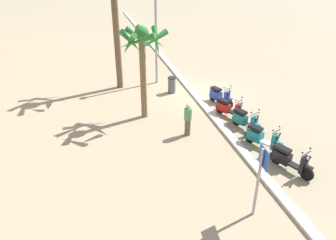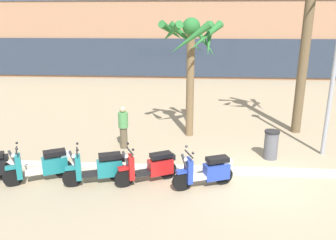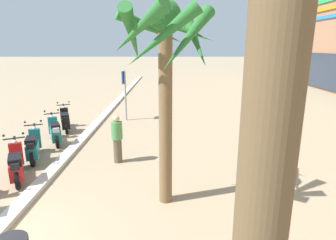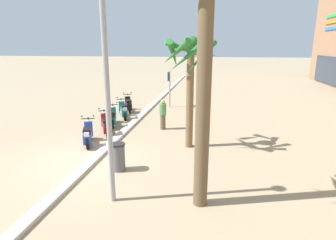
{
  "view_description": "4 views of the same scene",
  "coord_description": "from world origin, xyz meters",
  "px_view_note": "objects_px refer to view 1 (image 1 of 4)",
  "views": [
    {
      "loc": [
        -16.24,
        6.08,
        7.22
      ],
      "look_at": [
        -4.54,
        3.07,
        0.96
      ],
      "focal_mm": 34.34,
      "sensor_mm": 36.0,
      "label": 1
    },
    {
      "loc": [
        -2.05,
        -8.8,
        4.38
      ],
      "look_at": [
        -2.82,
        2.47,
        0.95
      ],
      "focal_mm": 35.73,
      "sensor_mm": 36.0,
      "label": 2
    },
    {
      "loc": [
        3.9,
        3.7,
        3.52
      ],
      "look_at": [
        -5.12,
        3.69,
        1.16
      ],
      "focal_mm": 30.13,
      "sensor_mm": 36.0,
      "label": 3
    },
    {
      "loc": [
        8.86,
        4.57,
        4.05
      ],
      "look_at": [
        -2.77,
        2.64,
        0.91
      ],
      "focal_mm": 29.8,
      "sensor_mm": 36.0,
      "label": 4
    }
  ],
  "objects_px": {
    "scooter_black_far_back": "(289,159)",
    "litter_bin": "(172,85)",
    "scooter_teal_mid_rear": "(244,120)",
    "palm_tree_mid_walkway": "(142,48)",
    "palm_tree_by_mall_entrance": "(114,2)",
    "pedestrian_by_palm_tree": "(188,119)",
    "scooter_blue_mid_centre": "(219,96)",
    "street_lamp": "(156,23)",
    "crossing_sign": "(260,175)",
    "scooter_teal_second_in_line": "(261,137)",
    "scooter_red_gap_after_mid": "(228,108)"
  },
  "relations": [
    {
      "from": "scooter_black_far_back",
      "to": "scooter_blue_mid_centre",
      "type": "relative_size",
      "value": 1.04
    },
    {
      "from": "scooter_red_gap_after_mid",
      "to": "street_lamp",
      "type": "bearing_deg",
      "value": 23.22
    },
    {
      "from": "scooter_teal_second_in_line",
      "to": "scooter_red_gap_after_mid",
      "type": "bearing_deg",
      "value": 2.57
    },
    {
      "from": "palm_tree_by_mall_entrance",
      "to": "pedestrian_by_palm_tree",
      "type": "height_order",
      "value": "palm_tree_by_mall_entrance"
    },
    {
      "from": "scooter_black_far_back",
      "to": "street_lamp",
      "type": "bearing_deg",
      "value": 14.92
    },
    {
      "from": "scooter_blue_mid_centre",
      "to": "pedestrian_by_palm_tree",
      "type": "distance_m",
      "value": 3.9
    },
    {
      "from": "scooter_teal_mid_rear",
      "to": "litter_bin",
      "type": "relative_size",
      "value": 1.78
    },
    {
      "from": "scooter_teal_second_in_line",
      "to": "scooter_black_far_back",
      "type": "bearing_deg",
      "value": -172.81
    },
    {
      "from": "scooter_red_gap_after_mid",
      "to": "scooter_teal_mid_rear",
      "type": "bearing_deg",
      "value": -172.42
    },
    {
      "from": "scooter_blue_mid_centre",
      "to": "litter_bin",
      "type": "relative_size",
      "value": 1.73
    },
    {
      "from": "scooter_black_far_back",
      "to": "scooter_teal_second_in_line",
      "type": "height_order",
      "value": "same"
    },
    {
      "from": "scooter_blue_mid_centre",
      "to": "pedestrian_by_palm_tree",
      "type": "relative_size",
      "value": 1.09
    },
    {
      "from": "scooter_teal_second_in_line",
      "to": "palm_tree_mid_walkway",
      "type": "distance_m",
      "value": 6.49
    },
    {
      "from": "scooter_blue_mid_centre",
      "to": "palm_tree_by_mall_entrance",
      "type": "height_order",
      "value": "palm_tree_by_mall_entrance"
    },
    {
      "from": "scooter_teal_second_in_line",
      "to": "scooter_blue_mid_centre",
      "type": "distance_m",
      "value": 4.55
    },
    {
      "from": "crossing_sign",
      "to": "palm_tree_by_mall_entrance",
      "type": "xyz_separation_m",
      "value": [
        11.8,
        2.74,
        3.41
      ]
    },
    {
      "from": "scooter_blue_mid_centre",
      "to": "litter_bin",
      "type": "bearing_deg",
      "value": 44.13
    },
    {
      "from": "scooter_red_gap_after_mid",
      "to": "street_lamp",
      "type": "xyz_separation_m",
      "value": [
        5.53,
        2.37,
        3.23
      ]
    },
    {
      "from": "litter_bin",
      "to": "street_lamp",
      "type": "height_order",
      "value": "street_lamp"
    },
    {
      "from": "palm_tree_mid_walkway",
      "to": "pedestrian_by_palm_tree",
      "type": "xyz_separation_m",
      "value": [
        -2.29,
        -1.5,
        -2.64
      ]
    },
    {
      "from": "scooter_black_far_back",
      "to": "litter_bin",
      "type": "distance_m",
      "value": 8.66
    },
    {
      "from": "scooter_blue_mid_centre",
      "to": "palm_tree_mid_walkway",
      "type": "relative_size",
      "value": 0.37
    },
    {
      "from": "scooter_teal_mid_rear",
      "to": "palm_tree_mid_walkway",
      "type": "relative_size",
      "value": 0.38
    },
    {
      "from": "scooter_teal_mid_rear",
      "to": "palm_tree_by_mall_entrance",
      "type": "height_order",
      "value": "palm_tree_by_mall_entrance"
    },
    {
      "from": "scooter_black_far_back",
      "to": "palm_tree_mid_walkway",
      "type": "height_order",
      "value": "palm_tree_mid_walkway"
    },
    {
      "from": "scooter_black_far_back",
      "to": "scooter_teal_mid_rear",
      "type": "height_order",
      "value": "same"
    },
    {
      "from": "scooter_red_gap_after_mid",
      "to": "palm_tree_mid_walkway",
      "type": "xyz_separation_m",
      "value": [
        1.03,
        4.0,
        2.99
      ]
    },
    {
      "from": "crossing_sign",
      "to": "palm_tree_by_mall_entrance",
      "type": "bearing_deg",
      "value": 13.06
    },
    {
      "from": "scooter_teal_second_in_line",
      "to": "scooter_blue_mid_centre",
      "type": "xyz_separation_m",
      "value": [
        4.55,
        -0.04,
        -0.01
      ]
    },
    {
      "from": "scooter_blue_mid_centre",
      "to": "palm_tree_mid_walkway",
      "type": "bearing_deg",
      "value": 97.15
    },
    {
      "from": "scooter_teal_mid_rear",
      "to": "palm_tree_by_mall_entrance",
      "type": "xyz_separation_m",
      "value": [
        6.7,
        4.9,
        4.46
      ]
    },
    {
      "from": "scooter_black_far_back",
      "to": "pedestrian_by_palm_tree",
      "type": "relative_size",
      "value": 1.13
    },
    {
      "from": "scooter_black_far_back",
      "to": "palm_tree_mid_walkway",
      "type": "distance_m",
      "value": 7.77
    },
    {
      "from": "palm_tree_mid_walkway",
      "to": "street_lamp",
      "type": "xyz_separation_m",
      "value": [
        4.5,
        -1.62,
        0.24
      ]
    },
    {
      "from": "street_lamp",
      "to": "scooter_teal_mid_rear",
      "type": "bearing_deg",
      "value": -159.72
    },
    {
      "from": "palm_tree_by_mall_entrance",
      "to": "pedestrian_by_palm_tree",
      "type": "relative_size",
      "value": 4.42
    },
    {
      "from": "palm_tree_mid_walkway",
      "to": "crossing_sign",
      "type": "bearing_deg",
      "value": -165.0
    },
    {
      "from": "scooter_red_gap_after_mid",
      "to": "crossing_sign",
      "type": "height_order",
      "value": "crossing_sign"
    },
    {
      "from": "palm_tree_mid_walkway",
      "to": "pedestrian_by_palm_tree",
      "type": "distance_m",
      "value": 3.81
    },
    {
      "from": "scooter_black_far_back",
      "to": "scooter_red_gap_after_mid",
      "type": "bearing_deg",
      "value": 4.24
    },
    {
      "from": "scooter_red_gap_after_mid",
      "to": "palm_tree_by_mall_entrance",
      "type": "height_order",
      "value": "palm_tree_by_mall_entrance"
    },
    {
      "from": "scooter_red_gap_after_mid",
      "to": "pedestrian_by_palm_tree",
      "type": "relative_size",
      "value": 1.09
    },
    {
      "from": "litter_bin",
      "to": "street_lamp",
      "type": "bearing_deg",
      "value": 14.56
    },
    {
      "from": "palm_tree_by_mall_entrance",
      "to": "scooter_blue_mid_centre",
      "type": "bearing_deg",
      "value": -127.49
    },
    {
      "from": "palm_tree_mid_walkway",
      "to": "street_lamp",
      "type": "relative_size",
      "value": 0.75
    },
    {
      "from": "scooter_black_far_back",
      "to": "street_lamp",
      "type": "xyz_separation_m",
      "value": [
        10.22,
        2.72,
        3.22
      ]
    },
    {
      "from": "palm_tree_by_mall_entrance",
      "to": "palm_tree_mid_walkway",
      "type": "xyz_separation_m",
      "value": [
        -4.28,
        -0.72,
        -1.49
      ]
    },
    {
      "from": "scooter_teal_second_in_line",
      "to": "pedestrian_by_palm_tree",
      "type": "height_order",
      "value": "pedestrian_by_palm_tree"
    },
    {
      "from": "scooter_teal_second_in_line",
      "to": "crossing_sign",
      "type": "height_order",
      "value": "crossing_sign"
    },
    {
      "from": "scooter_teal_second_in_line",
      "to": "scooter_teal_mid_rear",
      "type": "height_order",
      "value": "same"
    }
  ]
}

